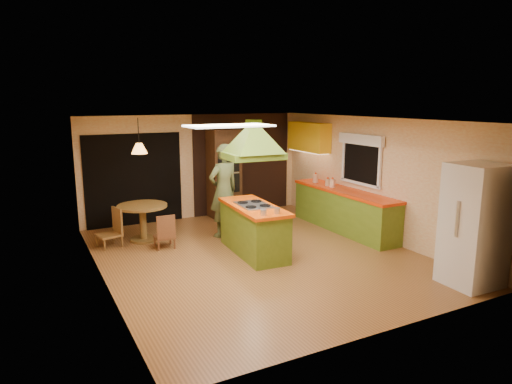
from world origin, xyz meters
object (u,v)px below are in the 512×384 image
kitchen_island (254,229)px  canister_large (316,178)px  man (224,191)px  dining_table (143,215)px  wall_oven (224,173)px  refrigerator (475,225)px

kitchen_island → canister_large: canister_large is taller
man → kitchen_island: bearing=78.7°
dining_table → canister_large: canister_large is taller
wall_oven → canister_large: wall_oven is taller
canister_large → kitchen_island: bearing=-148.7°
kitchen_island → canister_large: size_ratio=9.59×
wall_oven → dining_table: wall_oven is taller
refrigerator → canister_large: 4.35m
man → wall_oven: 1.65m
kitchen_island → wall_oven: size_ratio=0.88×
refrigerator → dining_table: bearing=132.8°
refrigerator → man: bearing=121.9°
kitchen_island → man: man is taller
refrigerator → dining_table: size_ratio=1.90×
canister_large → dining_table: bearing=176.0°
wall_oven → man: bearing=-115.6°
man → dining_table: size_ratio=1.95×
wall_oven → kitchen_island: bearing=-104.3°
canister_large → wall_oven: bearing=143.5°
man → wall_oven: wall_oven is taller
kitchen_island → dining_table: 2.40m
man → refrigerator: bearing=106.3°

